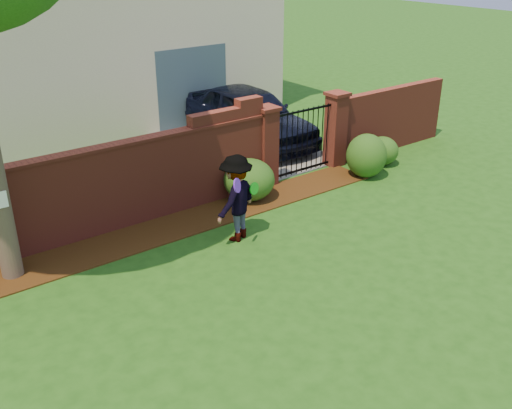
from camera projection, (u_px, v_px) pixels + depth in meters
ground at (301, 293)px, 9.59m from camera, size 80.00×80.00×0.01m
mulch_bed at (153, 233)px, 11.48m from camera, size 11.10×1.08×0.03m
brick_wall at (82, 193)px, 11.00m from camera, size 8.70×0.31×2.16m
brick_wall_return at (389, 119)px, 15.75m from camera, size 4.00×0.25×1.70m
pillar_left at (266, 146)px, 13.41m from camera, size 0.50×0.50×1.88m
pillar_right at (336, 129)px, 14.61m from camera, size 0.50×0.50×1.88m
iron_gate at (302, 141)px, 14.05m from camera, size 1.78×0.03×1.60m
driveway at (212, 134)px, 17.31m from camera, size 3.20×8.00×0.01m
house at (66, 16)px, 17.53m from camera, size 12.40×6.40×6.30m
car at (257, 117)px, 16.13m from camera, size 1.87×4.63×1.58m
paper_notice at (1, 200)px, 9.32m from camera, size 0.20×0.01×0.28m
shrub_left at (249, 180)px, 12.84m from camera, size 1.13×1.13×0.93m
shrub_middle at (366, 156)px, 14.05m from camera, size 0.97×0.97×1.07m
shrub_right at (382, 151)px, 14.88m from camera, size 0.82×0.82×0.73m
man at (238, 199)px, 10.96m from camera, size 1.25×1.00×1.70m
frisbee_purple at (237, 185)px, 10.33m from camera, size 0.27×0.21×0.27m
frisbee_green at (254, 188)px, 11.08m from camera, size 0.25×0.11×0.24m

